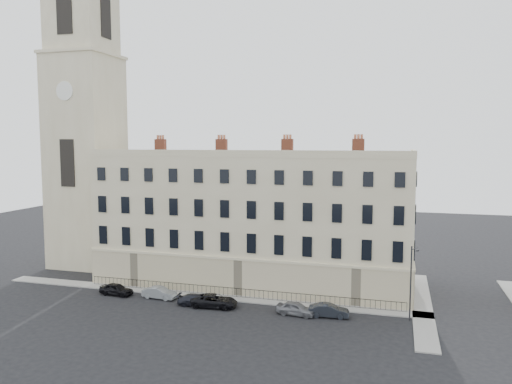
% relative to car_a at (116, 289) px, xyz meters
% --- Properties ---
extents(ground, '(160.00, 160.00, 0.00)m').
position_rel_car_a_xyz_m(ground, '(18.92, -2.68, -0.64)').
color(ground, black).
rests_on(ground, ground).
extents(terrace, '(36.22, 12.22, 17.00)m').
position_rel_car_a_xyz_m(terrace, '(12.95, 9.29, 6.85)').
color(terrace, '#C4B691').
rests_on(terrace, ground).
extents(church_tower, '(8.00, 8.13, 44.00)m').
position_rel_car_a_xyz_m(church_tower, '(-11.08, 11.32, 18.02)').
color(church_tower, '#C4B691').
rests_on(church_tower, ground).
extents(pavement_terrace, '(48.00, 2.00, 0.12)m').
position_rel_car_a_xyz_m(pavement_terrace, '(8.92, 2.32, -0.58)').
color(pavement_terrace, gray).
rests_on(pavement_terrace, ground).
extents(pavement_east_return, '(2.00, 24.00, 0.12)m').
position_rel_car_a_xyz_m(pavement_east_return, '(31.92, 5.32, -0.58)').
color(pavement_east_return, gray).
rests_on(pavement_east_return, ground).
extents(railings, '(35.00, 0.04, 0.96)m').
position_rel_car_a_xyz_m(railings, '(12.92, 2.72, -0.09)').
color(railings, black).
rests_on(railings, ground).
extents(car_a, '(3.90, 1.84, 1.29)m').
position_rel_car_a_xyz_m(car_a, '(0.00, 0.00, 0.00)').
color(car_a, black).
rests_on(car_a, ground).
extents(car_b, '(3.85, 1.57, 1.24)m').
position_rel_car_a_xyz_m(car_b, '(5.10, 0.20, -0.02)').
color(car_b, gray).
rests_on(car_b, ground).
extents(car_c, '(4.10, 2.15, 1.13)m').
position_rel_car_a_xyz_m(car_c, '(9.76, -0.80, -0.08)').
color(car_c, black).
rests_on(car_c, ground).
extents(car_d, '(4.86, 2.53, 1.31)m').
position_rel_car_a_xyz_m(car_d, '(11.72, -0.81, 0.01)').
color(car_d, black).
rests_on(car_d, ground).
extents(car_e, '(3.96, 1.95, 1.30)m').
position_rel_car_a_xyz_m(car_e, '(20.13, -0.84, 0.00)').
color(car_e, slate).
rests_on(car_e, ground).
extents(car_f, '(3.94, 1.66, 1.27)m').
position_rel_car_a_xyz_m(car_f, '(23.24, -0.49, -0.01)').
color(car_f, black).
rests_on(car_f, ground).
extents(streetlamp, '(0.70, 1.45, 7.08)m').
position_rel_car_a_xyz_m(streetlamp, '(30.67, 0.54, 3.28)').
color(streetlamp, '#27282C').
rests_on(streetlamp, ground).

